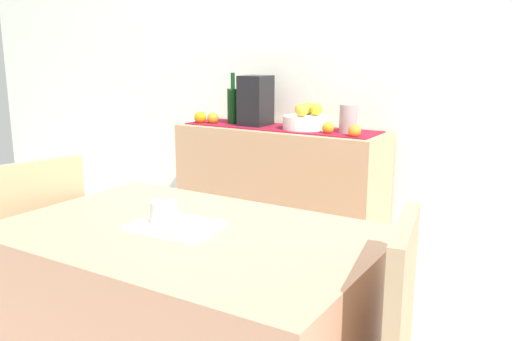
# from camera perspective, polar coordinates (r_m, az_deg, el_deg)

# --- Properties ---
(room_wall_rear) EXTENTS (6.40, 0.06, 2.70)m
(room_wall_rear) POSITION_cam_1_polar(r_m,az_deg,el_deg) (3.28, 8.49, 12.97)
(room_wall_rear) COLOR white
(room_wall_rear) RESTS_ON ground
(sideboard_console) EXTENTS (1.26, 0.42, 0.88)m
(sideboard_console) POSITION_cam_1_polar(r_m,az_deg,el_deg) (3.26, 2.48, -3.09)
(sideboard_console) COLOR tan
(sideboard_console) RESTS_ON ground
(table_runner) EXTENTS (1.19, 0.32, 0.01)m
(table_runner) POSITION_cam_1_polar(r_m,az_deg,el_deg) (3.17, 2.55, 4.62)
(table_runner) COLOR maroon
(table_runner) RESTS_ON sideboard_console
(fruit_bowl) EXTENTS (0.26, 0.26, 0.08)m
(fruit_bowl) POSITION_cam_1_polar(r_m,az_deg,el_deg) (3.09, 5.26, 5.14)
(fruit_bowl) COLOR silver
(fruit_bowl) RESTS_ON table_runner
(apple_upper) EXTENTS (0.07, 0.07, 0.07)m
(apple_upper) POSITION_cam_1_polar(r_m,az_deg,el_deg) (3.11, 6.47, 6.52)
(apple_upper) COLOR gold
(apple_upper) RESTS_ON fruit_bowl
(apple_front) EXTENTS (0.07, 0.07, 0.07)m
(apple_front) POSITION_cam_1_polar(r_m,az_deg,el_deg) (3.16, 5.62, 6.65)
(apple_front) COLOR gold
(apple_front) RESTS_ON fruit_bowl
(apple_rear) EXTENTS (0.08, 0.08, 0.08)m
(apple_rear) POSITION_cam_1_polar(r_m,az_deg,el_deg) (3.05, 4.90, 6.49)
(apple_rear) COLOR gold
(apple_rear) RESTS_ON fruit_bowl
(wine_bottle) EXTENTS (0.07, 0.07, 0.32)m
(wine_bottle) POSITION_cam_1_polar(r_m,az_deg,el_deg) (3.33, -2.47, 7.00)
(wine_bottle) COLOR #0F3C15
(wine_bottle) RESTS_ON sideboard_console
(coffee_maker) EXTENTS (0.16, 0.18, 0.30)m
(coffee_maker) POSITION_cam_1_polar(r_m,az_deg,el_deg) (3.24, -0.04, 7.45)
(coffee_maker) COLOR black
(coffee_maker) RESTS_ON sideboard_console
(ceramic_vase) EXTENTS (0.10, 0.10, 0.16)m
(ceramic_vase) POSITION_cam_1_polar(r_m,az_deg,el_deg) (2.98, 9.85, 5.43)
(ceramic_vase) COLOR #A08D8F
(ceramic_vase) RESTS_ON sideboard_console
(orange_loose_end) EXTENTS (0.08, 0.08, 0.08)m
(orange_loose_end) POSITION_cam_1_polar(r_m,az_deg,el_deg) (3.39, -5.97, 5.66)
(orange_loose_end) COLOR orange
(orange_loose_end) RESTS_ON sideboard_console
(orange_loose_mid) EXTENTS (0.07, 0.07, 0.07)m
(orange_loose_mid) POSITION_cam_1_polar(r_m,az_deg,el_deg) (2.86, 10.50, 4.19)
(orange_loose_mid) COLOR orange
(orange_loose_mid) RESTS_ON sideboard_console
(orange_loose_far) EXTENTS (0.07, 0.07, 0.07)m
(orange_loose_far) POSITION_cam_1_polar(r_m,az_deg,el_deg) (2.96, 7.72, 4.52)
(orange_loose_far) COLOR orange
(orange_loose_far) RESTS_ON sideboard_console
(orange_loose_near_bowl) EXTENTS (0.07, 0.07, 0.07)m
(orange_loose_near_bowl) POSITION_cam_1_polar(r_m,az_deg,el_deg) (3.36, -4.63, 5.60)
(orange_loose_near_bowl) COLOR orange
(orange_loose_near_bowl) RESTS_ON sideboard_console
(dining_table) EXTENTS (1.26, 0.82, 0.74)m
(dining_table) POSITION_cam_1_polar(r_m,az_deg,el_deg) (1.94, -7.08, -16.68)
(dining_table) COLOR tan
(dining_table) RESTS_ON ground
(open_book) EXTENTS (0.29, 0.23, 0.02)m
(open_book) POSITION_cam_1_polar(r_m,az_deg,el_deg) (1.80, -8.65, -5.91)
(open_book) COLOR white
(open_book) RESTS_ON dining_table
(coffee_cup) EXTENTS (0.09, 0.09, 0.09)m
(coffee_cup) POSITION_cam_1_polar(r_m,az_deg,el_deg) (1.81, -9.85, -4.69)
(coffee_cup) COLOR silver
(coffee_cup) RESTS_ON dining_table
(chair_near_window) EXTENTS (0.48, 0.48, 0.90)m
(chair_near_window) POSITION_cam_1_polar(r_m,az_deg,el_deg) (2.59, -23.10, -12.49)
(chair_near_window) COLOR tan
(chair_near_window) RESTS_ON ground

